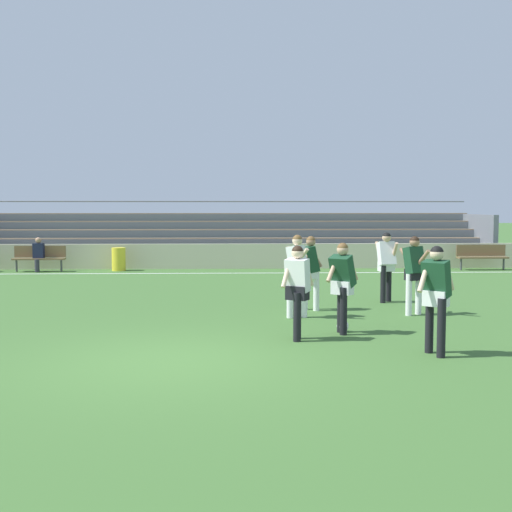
% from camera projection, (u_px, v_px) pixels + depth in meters
% --- Properties ---
extents(ground_plane, '(160.00, 160.00, 0.00)m').
position_uv_depth(ground_plane, '(169.00, 362.00, 9.53)').
color(ground_plane, '#3D662D').
extents(field_line_sideline, '(44.00, 0.12, 0.01)m').
position_uv_depth(field_line_sideline, '(205.00, 273.00, 22.19)').
color(field_line_sideline, white).
rests_on(field_line_sideline, ground).
extents(sideline_wall, '(48.00, 0.16, 0.92)m').
position_uv_depth(sideline_wall, '(206.00, 256.00, 23.81)').
color(sideline_wall, beige).
rests_on(sideline_wall, ground).
extents(bleacher_stand, '(20.99, 3.89, 2.54)m').
position_uv_depth(bleacher_stand, '(228.00, 236.00, 26.50)').
color(bleacher_stand, '#897051').
rests_on(bleacher_stand, ground).
extents(bench_far_left, '(1.80, 0.40, 0.90)m').
position_uv_depth(bench_far_left, '(39.00, 256.00, 22.79)').
color(bench_far_left, brown).
rests_on(bench_far_left, ground).
extents(bench_near_wall_gap, '(1.80, 0.40, 0.90)m').
position_uv_depth(bench_near_wall_gap, '(482.00, 255.00, 23.38)').
color(bench_near_wall_gap, brown).
rests_on(bench_near_wall_gap, ground).
extents(trash_bin, '(0.49, 0.49, 0.82)m').
position_uv_depth(trash_bin, '(119.00, 259.00, 23.06)').
color(trash_bin, yellow).
rests_on(trash_bin, ground).
extents(spectator_seated, '(0.36, 0.42, 1.21)m').
position_uv_depth(spectator_seated, '(38.00, 252.00, 22.66)').
color(spectator_seated, '#2D2D38').
rests_on(spectator_seated, ground).
extents(player_white_pressing_high, '(0.61, 0.44, 1.62)m').
position_uv_depth(player_white_pressing_high, '(297.00, 284.00, 11.01)').
color(player_white_pressing_high, black).
rests_on(player_white_pressing_high, ground).
extents(player_dark_dropping_back, '(0.67, 0.54, 1.64)m').
position_uv_depth(player_dark_dropping_back, '(342.00, 280.00, 11.57)').
color(player_dark_dropping_back, black).
rests_on(player_dark_dropping_back, ground).
extents(player_white_wide_left, '(0.49, 0.71, 1.71)m').
position_uv_depth(player_white_wide_left, '(297.00, 268.00, 13.25)').
color(player_white_wide_left, white).
rests_on(player_white_wide_left, ground).
extents(player_dark_overlapping, '(0.50, 0.73, 1.67)m').
position_uv_depth(player_dark_overlapping, '(414.00, 268.00, 13.59)').
color(player_dark_overlapping, white).
rests_on(player_dark_overlapping, ground).
extents(player_white_wide_right, '(0.46, 0.53, 1.67)m').
position_uv_depth(player_white_wide_right, '(386.00, 261.00, 15.40)').
color(player_white_wide_right, black).
rests_on(player_white_wide_right, ground).
extents(player_dark_deep_cover, '(0.58, 0.46, 1.64)m').
position_uv_depth(player_dark_deep_cover, '(311.00, 266.00, 14.22)').
color(player_dark_deep_cover, white).
rests_on(player_dark_deep_cover, ground).
extents(player_dark_challenging, '(0.70, 0.49, 1.69)m').
position_uv_depth(player_dark_challenging, '(436.00, 290.00, 9.88)').
color(player_dark_challenging, black).
rests_on(player_dark_challenging, ground).
extents(soccer_ball, '(0.22, 0.22, 0.22)m').
position_uv_depth(soccer_ball, '(343.00, 326.00, 11.79)').
color(soccer_ball, white).
rests_on(soccer_ball, ground).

